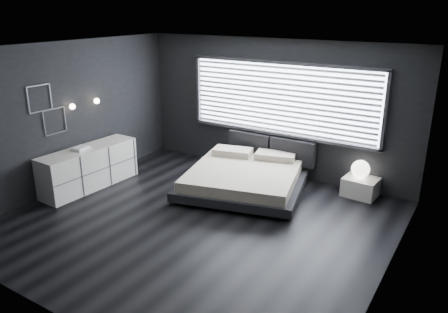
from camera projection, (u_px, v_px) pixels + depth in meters
The scene contains 12 objects.
room at pixel (195, 141), 6.80m from camera, with size 6.04×6.00×2.80m.
window at pixel (281, 100), 8.79m from camera, with size 4.14×0.09×1.52m.
headboard at pixel (270, 148), 9.17m from camera, with size 1.96×0.16×0.52m.
sconce_near at pixel (72, 107), 8.23m from camera, with size 0.18×0.11×0.11m.
sconce_far at pixel (97, 101), 8.71m from camera, with size 0.18×0.11×0.11m.
wall_art_upper at pixel (40, 98), 7.71m from camera, with size 0.01×0.48×0.48m.
wall_art_lower at pixel (55, 121), 8.07m from camera, with size 0.01×0.48×0.48m.
bed at pixel (244, 177), 8.41m from camera, with size 2.68×2.61×0.58m.
nightstand at pixel (360, 187), 8.20m from camera, with size 0.61×0.51×0.35m, color silver.
orb_lamp at pixel (360, 169), 8.11m from camera, with size 0.34×0.34×0.34m, color white.
dresser at pixel (89, 167), 8.54m from camera, with size 0.65×2.04×0.81m.
book_stack at pixel (81, 148), 8.29m from camera, with size 0.27×0.34×0.06m.
Camera 1 is at (3.84, -5.26, 3.42)m, focal length 35.00 mm.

